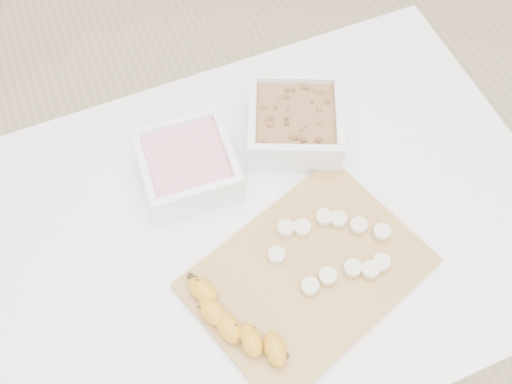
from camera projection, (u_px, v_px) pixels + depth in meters
name	position (u px, v px, depth m)	size (l,w,h in m)	color
ground	(260.00, 335.00, 1.63)	(3.50, 3.50, 0.00)	#C6AD89
table	(262.00, 245.00, 1.06)	(1.00, 0.70, 0.75)	white
bowl_yogurt	(188.00, 165.00, 0.98)	(0.17, 0.17, 0.07)	white
bowl_granola	(295.00, 123.00, 1.02)	(0.22, 0.22, 0.08)	white
cutting_board	(308.00, 274.00, 0.92)	(0.36, 0.26, 0.01)	#BB8648
banana	(237.00, 324.00, 0.86)	(0.05, 0.19, 0.03)	orange
banana_slices	(334.00, 247.00, 0.92)	(0.20, 0.15, 0.02)	beige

